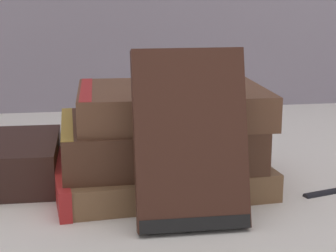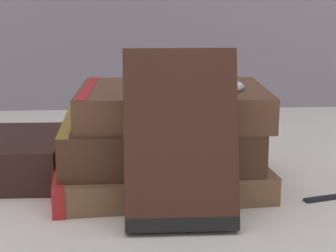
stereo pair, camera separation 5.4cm
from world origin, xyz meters
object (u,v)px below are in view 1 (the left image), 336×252
book_flat_top (169,104)px  book_leaning_front (186,145)px  book_flat_middle (152,140)px  book_flat_bottom (152,172)px  pocket_watch (215,86)px

book_flat_top → book_leaning_front: bearing=-89.5°
book_flat_middle → book_leaning_front: (0.02, -0.11, 0.02)m
book_flat_bottom → book_flat_top: bearing=-8.4°
book_leaning_front → book_flat_middle: bearing=98.2°
book_flat_middle → book_flat_top: 0.04m
book_flat_middle → pocket_watch: size_ratio=3.24×
book_flat_bottom → book_flat_middle: book_flat_middle is taller
book_flat_middle → book_flat_top: bearing=-8.6°
book_flat_middle → book_leaning_front: 0.12m
book_flat_bottom → book_leaning_front: 0.13m
book_flat_bottom → book_leaning_front: (0.02, -0.11, 0.06)m
book_flat_top → pocket_watch: 0.05m
book_flat_top → book_leaning_front: size_ratio=1.26×
pocket_watch → book_leaning_front: bearing=-117.3°
book_flat_middle → book_leaning_front: size_ratio=1.30×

